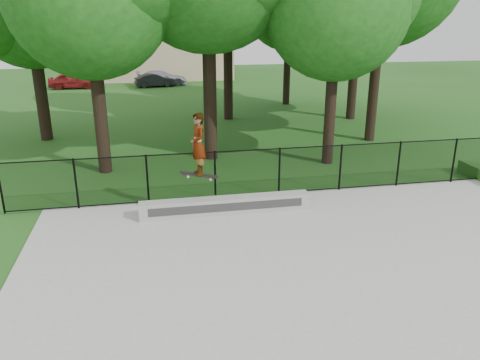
{
  "coord_description": "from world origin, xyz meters",
  "views": [
    {
      "loc": [
        -3.85,
        -7.31,
        5.24
      ],
      "look_at": [
        -1.57,
        4.2,
        1.2
      ],
      "focal_mm": 35.0,
      "sensor_mm": 36.0,
      "label": 1
    }
  ],
  "objects_px": {
    "car_b": "(155,80)",
    "skater_airborne": "(198,145)",
    "grind_ledge": "(226,205)",
    "car_a": "(73,81)",
    "car_c": "(162,78)"
  },
  "relations": [
    {
      "from": "car_c",
      "to": "skater_airborne",
      "type": "height_order",
      "value": "skater_airborne"
    },
    {
      "from": "car_b",
      "to": "skater_airborne",
      "type": "xyz_separation_m",
      "value": [
        0.55,
        -27.38,
        1.57
      ]
    },
    {
      "from": "car_b",
      "to": "car_c",
      "type": "relative_size",
      "value": 0.77
    },
    {
      "from": "grind_ledge",
      "to": "car_b",
      "type": "height_order",
      "value": "car_b"
    },
    {
      "from": "car_a",
      "to": "car_c",
      "type": "relative_size",
      "value": 0.97
    },
    {
      "from": "car_b",
      "to": "skater_airborne",
      "type": "height_order",
      "value": "skater_airborne"
    },
    {
      "from": "car_c",
      "to": "skater_airborne",
      "type": "bearing_deg",
      "value": 179.22
    },
    {
      "from": "car_a",
      "to": "skater_airborne",
      "type": "height_order",
      "value": "skater_airborne"
    },
    {
      "from": "grind_ledge",
      "to": "car_a",
      "type": "xyz_separation_m",
      "value": [
        -7.69,
        27.5,
        0.33
      ]
    },
    {
      "from": "grind_ledge",
      "to": "car_a",
      "type": "bearing_deg",
      "value": 105.63
    },
    {
      "from": "car_b",
      "to": "car_c",
      "type": "distance_m",
      "value": 1.14
    },
    {
      "from": "car_a",
      "to": "car_b",
      "type": "distance_m",
      "value": 6.41
    },
    {
      "from": "car_b",
      "to": "car_c",
      "type": "height_order",
      "value": "car_c"
    },
    {
      "from": "car_c",
      "to": "skater_airborne",
      "type": "distance_m",
      "value": 28.38
    },
    {
      "from": "grind_ledge",
      "to": "car_b",
      "type": "relative_size",
      "value": 1.64
    }
  ]
}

